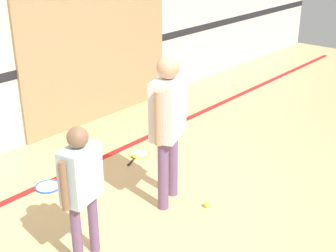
{
  "coord_description": "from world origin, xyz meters",
  "views": [
    {
      "loc": [
        -3.46,
        -2.75,
        2.82
      ],
      "look_at": [
        -0.08,
        0.18,
        0.91
      ],
      "focal_mm": 50.0,
      "sensor_mm": 36.0,
      "label": 1
    }
  ],
  "objects_px": {
    "person_instructor": "(168,116)",
    "tennis_ball_near_instructor": "(207,204)",
    "racket_spare_on_floor": "(139,154)",
    "tennis_ball_by_spare_racket": "(135,156)",
    "person_student_left": "(81,181)",
    "racket_second_spare": "(49,186)"
  },
  "relations": [
    {
      "from": "tennis_ball_near_instructor",
      "to": "person_student_left",
      "type": "bearing_deg",
      "value": 166.84
    },
    {
      "from": "tennis_ball_near_instructor",
      "to": "tennis_ball_by_spare_racket",
      "type": "bearing_deg",
      "value": 77.42
    },
    {
      "from": "person_instructor",
      "to": "racket_second_spare",
      "type": "distance_m",
      "value": 1.75
    },
    {
      "from": "tennis_ball_by_spare_racket",
      "to": "racket_second_spare",
      "type": "bearing_deg",
      "value": 168.47
    },
    {
      "from": "person_student_left",
      "to": "racket_second_spare",
      "type": "height_order",
      "value": "person_student_left"
    },
    {
      "from": "person_instructor",
      "to": "tennis_ball_by_spare_racket",
      "type": "xyz_separation_m",
      "value": [
        0.49,
        1.01,
        -0.99
      ]
    },
    {
      "from": "racket_second_spare",
      "to": "tennis_ball_near_instructor",
      "type": "distance_m",
      "value": 1.87
    },
    {
      "from": "person_student_left",
      "to": "racket_spare_on_floor",
      "type": "relative_size",
      "value": 2.49
    },
    {
      "from": "person_instructor",
      "to": "racket_spare_on_floor",
      "type": "bearing_deg",
      "value": 39.18
    },
    {
      "from": "racket_spare_on_floor",
      "to": "tennis_ball_near_instructor",
      "type": "distance_m",
      "value": 1.51
    },
    {
      "from": "person_student_left",
      "to": "racket_spare_on_floor",
      "type": "bearing_deg",
      "value": 18.97
    },
    {
      "from": "person_instructor",
      "to": "tennis_ball_near_instructor",
      "type": "relative_size",
      "value": 25.01
    },
    {
      "from": "person_student_left",
      "to": "racket_spare_on_floor",
      "type": "xyz_separation_m",
      "value": [
        1.83,
        1.12,
        -0.8
      ]
    },
    {
      "from": "person_instructor",
      "to": "person_student_left",
      "type": "height_order",
      "value": "person_instructor"
    },
    {
      "from": "racket_spare_on_floor",
      "to": "tennis_ball_by_spare_racket",
      "type": "height_order",
      "value": "tennis_ball_by_spare_racket"
    },
    {
      "from": "person_student_left",
      "to": "tennis_ball_by_spare_racket",
      "type": "bearing_deg",
      "value": 19.74
    },
    {
      "from": "person_instructor",
      "to": "tennis_ball_near_instructor",
      "type": "distance_m",
      "value": 1.08
    },
    {
      "from": "racket_spare_on_floor",
      "to": "person_instructor",
      "type": "bearing_deg",
      "value": 38.63
    },
    {
      "from": "tennis_ball_near_instructor",
      "to": "person_instructor",
      "type": "bearing_deg",
      "value": 113.92
    },
    {
      "from": "tennis_ball_near_instructor",
      "to": "tennis_ball_by_spare_racket",
      "type": "height_order",
      "value": "same"
    },
    {
      "from": "tennis_ball_near_instructor",
      "to": "tennis_ball_by_spare_racket",
      "type": "relative_size",
      "value": 1.0
    },
    {
      "from": "person_instructor",
      "to": "racket_spare_on_floor",
      "type": "height_order",
      "value": "person_instructor"
    }
  ]
}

